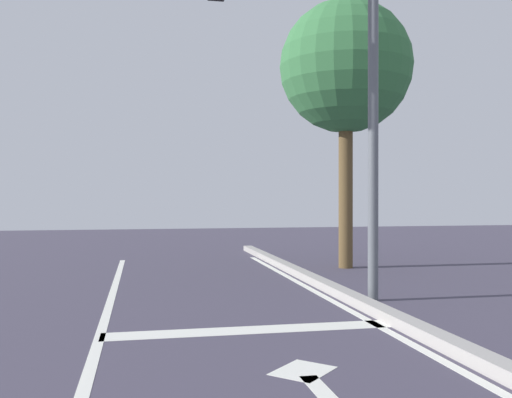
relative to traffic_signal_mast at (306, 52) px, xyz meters
name	(u,v)px	position (x,y,z in m)	size (l,w,h in m)	color
lane_line_curbside	(470,375)	(0.45, -3.57, -3.76)	(0.12, 20.00, 0.01)	silver
stop_bar	(250,330)	(-1.14, -1.50, -3.76)	(3.48, 0.40, 0.01)	silver
lane_arrow_head	(303,371)	(-0.96, -3.14, -3.76)	(0.56, 0.44, 0.01)	silver
curb_strip	(495,366)	(0.70, -3.57, -3.69)	(0.24, 24.00, 0.14)	#9F9B96
traffic_signal_mast	(306,52)	(0.00, 0.00, 0.00)	(4.91, 0.34, 5.50)	slate
roadside_tree	(346,68)	(2.10, 3.88, 0.74)	(2.97, 2.97, 6.02)	brown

